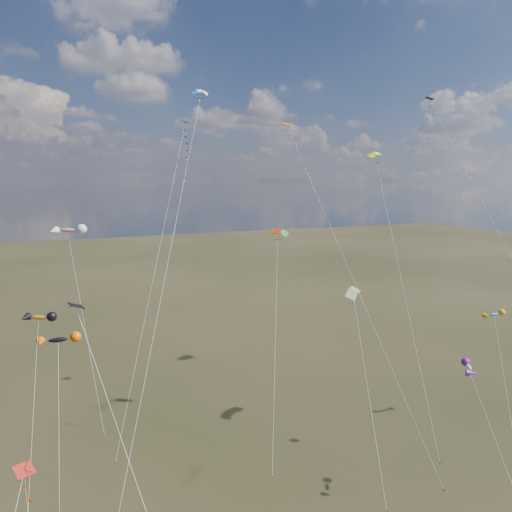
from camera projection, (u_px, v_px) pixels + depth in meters
name	position (u px, v px, depth m)	size (l,w,h in m)	color
diamond_black_high	(439.00, 138.00, 57.24)	(3.16, 25.24, 36.99)	black
diamond_navy_tall	(182.00, 159.00, 54.79)	(12.25, 14.92, 33.73)	#0B1F53
diamond_black_mid	(108.00, 399.00, 26.19)	(5.52, 13.39, 19.11)	black
diamond_orange_center	(328.00, 220.00, 47.54)	(5.11, 21.61, 32.97)	#CB530C
parafoil_yellow	(377.00, 155.00, 59.09)	(8.39, 20.77, 30.58)	yellow
parafoil_blue_white	(199.00, 95.00, 55.18)	(17.31, 29.69, 37.82)	blue
parafoil_striped	(355.00, 290.00, 47.72)	(7.07, 13.99, 15.95)	yellow
parafoil_tricolor	(278.00, 232.00, 48.91)	(6.70, 11.21, 21.72)	gold
novelty_black_orange	(58.00, 340.00, 40.87)	(3.35, 8.82, 12.93)	black
novelty_orange_black	(38.00, 318.00, 39.42)	(3.17, 9.59, 15.30)	orange
novelty_white_purple	(469.00, 368.00, 36.02)	(1.78, 8.62, 12.29)	silver
novelty_redwhite_stripe	(68.00, 231.00, 53.47)	(4.04, 12.43, 21.41)	#E54122
novelty_blue_yellow	(495.00, 315.00, 49.19)	(5.00, 7.13, 12.63)	blue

